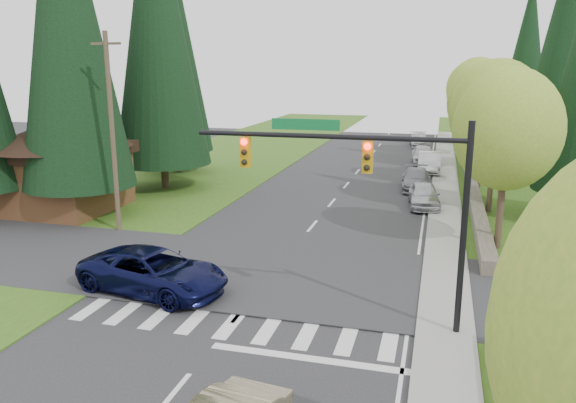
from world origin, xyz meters
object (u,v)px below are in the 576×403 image
at_px(parked_car_a, 424,195).
at_px(parked_car_b, 416,179).
at_px(parked_car_d, 423,155).
at_px(parked_car_c, 429,163).
at_px(parked_car_e, 419,140).
at_px(suv_navy, 154,271).

bearing_deg(parked_car_a, parked_car_b, 91.68).
distance_m(parked_car_b, parked_car_d, 10.91).
height_order(parked_car_c, parked_car_e, parked_car_c).
xyz_separation_m(parked_car_a, parked_car_c, (0.00, 11.85, 0.07)).
bearing_deg(parked_car_c, suv_navy, -109.67).
xyz_separation_m(parked_car_b, parked_car_e, (-0.70, 21.97, -0.02)).
bearing_deg(suv_navy, parked_car_c, -7.51).
xyz_separation_m(parked_car_a, parked_car_e, (-1.40, 27.11, -0.05)).
bearing_deg(parked_car_d, parked_car_b, -95.14).
bearing_deg(parked_car_b, parked_car_d, 85.95).
relative_size(parked_car_a, parked_car_b, 0.89).
height_order(suv_navy, parked_car_e, suv_navy).
bearing_deg(parked_car_c, parked_car_e, 94.11).
bearing_deg(parked_car_c, parked_car_a, -91.13).
distance_m(parked_car_d, parked_car_e, 11.09).
relative_size(suv_navy, parked_car_d, 1.24).
distance_m(parked_car_c, parked_car_e, 15.32).
bearing_deg(parked_car_d, suv_navy, -110.00).
xyz_separation_m(parked_car_a, parked_car_d, (-0.63, 16.05, 0.06)).
distance_m(suv_navy, parked_car_b, 23.01).
bearing_deg(parked_car_d, parked_car_c, -86.27).
bearing_deg(parked_car_d, parked_car_e, 89.21).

